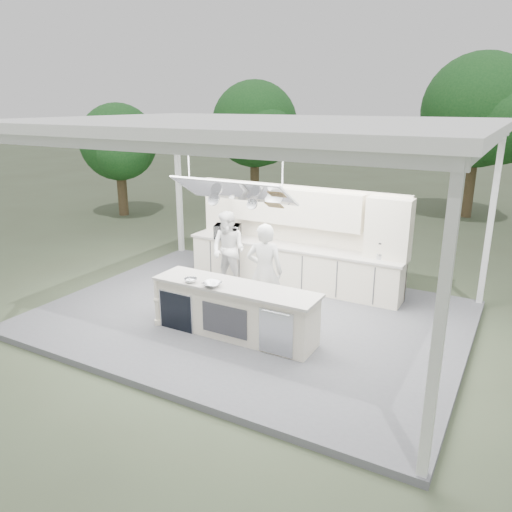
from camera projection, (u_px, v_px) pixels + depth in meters
The scene contains 12 objects.
ground at pixel (250, 320), 9.93m from camera, with size 90.00×90.00×0.00m, color #424E35.
stage_deck at pixel (250, 317), 9.91m from camera, with size 8.00×6.00×0.12m, color #59595D.
tent at pixel (250, 128), 8.81m from camera, with size 8.20×6.20×3.86m.
demo_island at pixel (234, 310), 8.91m from camera, with size 3.10×0.79×0.95m.
back_counter at pixel (292, 265), 11.33m from camera, with size 5.08×0.72×0.95m.
back_wall_unit at pixel (315, 224), 11.02m from camera, with size 5.05×0.48×2.25m.
tree_cluster at pixel (386, 128), 17.18m from camera, with size 19.55×9.40×5.85m.
head_chef at pixel (265, 272), 9.46m from camera, with size 0.69×0.45×1.89m, color white.
sous_chef at pixel (228, 250), 11.14m from camera, with size 0.84×0.66×1.74m, color white.
toaster_oven at pixel (228, 232), 11.71m from camera, with size 0.60×0.41×0.33m, color #B8BBC0.
bowl_large at pixel (212, 285), 8.69m from camera, with size 0.32×0.32×0.08m, color silver.
bowl_small at pixel (191, 280), 8.90m from camera, with size 0.23×0.23×0.07m, color silver.
Camera 1 is at (4.52, -7.90, 4.17)m, focal length 35.00 mm.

